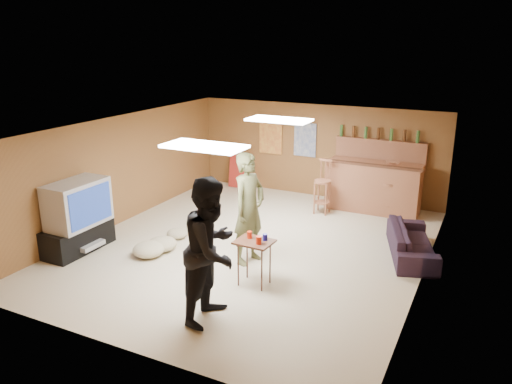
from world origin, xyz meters
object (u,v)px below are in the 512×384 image
at_px(tv_body, 77,204).
at_px(bar_counter, 373,187).
at_px(person_olive, 249,209).
at_px(sofa, 412,242).
at_px(tray_table, 254,263).
at_px(person_black, 212,250).

relative_size(tv_body, bar_counter, 0.55).
relative_size(person_olive, sofa, 1.07).
relative_size(bar_counter, tray_table, 2.75).
relative_size(person_olive, person_black, 0.96).
relative_size(bar_counter, sofa, 1.13).
bearing_deg(tray_table, person_black, -94.60).
bearing_deg(tray_table, tv_body, -176.05).
bearing_deg(tv_body, sofa, 24.14).
xyz_separation_m(bar_counter, person_black, (-0.90, -5.31, 0.45)).
relative_size(person_olive, tray_table, 2.62).
bearing_deg(tray_table, bar_counter, 79.15).
bearing_deg(person_black, bar_counter, -10.56).
xyz_separation_m(person_olive, person_black, (0.37, -1.81, 0.04)).
bearing_deg(person_black, tray_table, -5.58).
relative_size(tv_body, person_olive, 0.58).
distance_m(tv_body, person_black, 3.37).
distance_m(tv_body, sofa, 5.90).
bearing_deg(person_black, person_olive, 10.53).
distance_m(tv_body, tray_table, 3.39).
distance_m(bar_counter, sofa, 2.40).
xyz_separation_m(sofa, tray_table, (-2.01, -2.17, 0.10)).
bearing_deg(bar_counter, person_black, -99.58).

